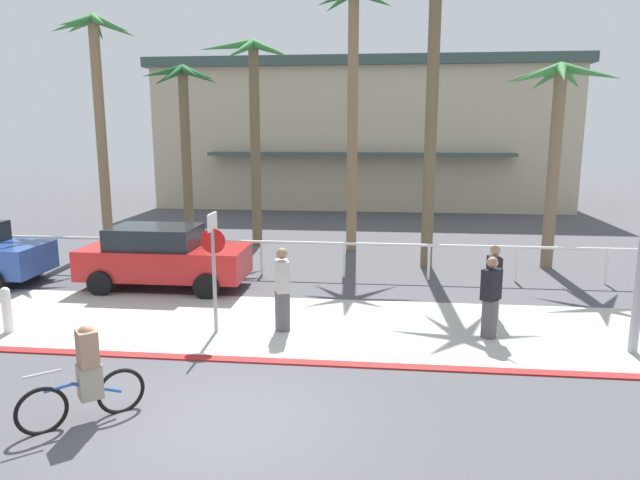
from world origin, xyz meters
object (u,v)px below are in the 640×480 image
Objects in this scene: palm_tree_2 at (184,112)px; pedestrian_1 at (282,293)px; palm_tree_3 at (253,94)px; palm_tree_6 at (557,113)px; stop_sign_bike_lane at (213,255)px; palm_tree_1 at (97,80)px; cyclist_blue_0 at (86,376)px; palm_tree_4 at (355,57)px; palm_tree_5 at (435,51)px; pedestrian_0 at (490,301)px; car_red_1 at (163,256)px; pedestrian_2 at (493,285)px; bollard_1 at (7,309)px.

palm_tree_2 reaches higher than pedestrian_1.
palm_tree_6 is (9.74, -2.65, -0.77)m from palm_tree_3.
palm_tree_3 reaches higher than stop_sign_bike_lane.
cyclist_blue_0 is (5.66, -12.12, -5.21)m from palm_tree_1.
palm_tree_4 is (8.90, 0.52, 0.73)m from palm_tree_1.
palm_tree_4 is 14.33m from cyclist_blue_0.
palm_tree_1 is at bearing 173.92° from palm_tree_6.
palm_tree_5 is (4.90, 6.41, 4.81)m from stop_sign_bike_lane.
palm_tree_3 is 4.28× the size of pedestrian_0.
stop_sign_bike_lane is at bearing -53.59° from car_red_1.
palm_tree_3 is 3.86m from palm_tree_4.
pedestrian_2 is at bearing -28.57° from palm_tree_1.
palm_tree_2 is at bearing 103.09° from car_red_1.
pedestrian_1 reaches higher than bollard_1.
palm_tree_3 reaches higher than pedestrian_1.
stop_sign_bike_lane is 1.71× the size of cyclist_blue_0.
pedestrian_2 reaches higher than bollard_1.
palm_tree_1 reaches higher than car_red_1.
palm_tree_2 is 14.56m from cyclist_blue_0.
cyclist_blue_0 is at bearing -147.62° from pedestrian_0.
palm_tree_5 reaches higher than stop_sign_bike_lane.
pedestrian_2 is (12.43, -6.77, -5.11)m from palm_tree_1.
palm_tree_3 is at bearing 72.12° from bollard_1.
stop_sign_bike_lane is 0.28× the size of palm_tree_5.
palm_tree_4 reaches higher than palm_tree_6.
palm_tree_3 is (2.72, -0.42, 0.60)m from palm_tree_2.
pedestrian_0 is (9.60, -9.48, -4.07)m from palm_tree_2.
palm_tree_5 is at bearing 36.67° from bollard_1.
bollard_1 is at bearing -172.69° from pedestrian_1.
stop_sign_bike_lane is at bearing -177.05° from pedestrian_0.
palm_tree_3 is 10.12m from palm_tree_6.
car_red_1 is (-7.30, -3.16, -5.61)m from palm_tree_5.
car_red_1 is at bearing -131.06° from palm_tree_4.
palm_tree_4 is 5.17× the size of pedestrian_0.
car_red_1 is 8.61m from pedestrian_0.
palm_tree_5 is 2.06× the size of car_red_1.
pedestrian_2 is at bearing -39.83° from palm_tree_2.
pedestrian_1 is at bearing 61.71° from cyclist_blue_0.
palm_tree_6 reaches higher than stop_sign_bike_lane.
pedestrian_1 is (5.30, -9.52, -4.02)m from palm_tree_2.
stop_sign_bike_lane is 6.23m from pedestrian_2.
palm_tree_1 is at bearing -176.69° from palm_tree_4.
stop_sign_bike_lane is 0.35× the size of palm_tree_3.
bollard_1 is 15.35m from palm_tree_6.
palm_tree_1 reaches higher than bollard_1.
palm_tree_4 is 3.44m from palm_tree_5.
palm_tree_3 is at bearing 171.59° from palm_tree_4.
palm_tree_6 is 3.62× the size of pedestrian_2.
palm_tree_4 reaches higher than palm_tree_3.
pedestrian_0 is (5.69, 0.29, -0.88)m from stop_sign_bike_lane.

